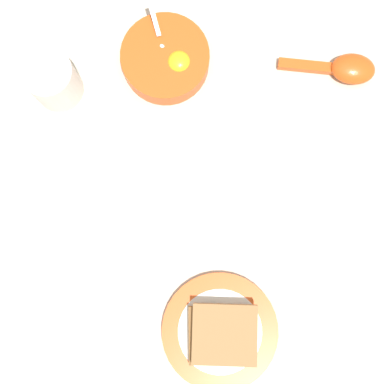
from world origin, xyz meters
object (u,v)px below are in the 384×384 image
Objects in this scene: toast_sandwich at (222,335)px; soup_spoon at (346,69)px; toast_plate at (220,331)px; drinking_cup at (54,77)px; egg_bowl at (166,59)px.

toast_sandwich reaches higher than soup_spoon.
toast_sandwich is 0.81× the size of soup_spoon.
toast_plate is 0.47m from drinking_cup.
egg_bowl reaches higher than soup_spoon.
soup_spoon reaches higher than toast_plate.
drinking_cup is (-0.40, -0.23, 0.03)m from soup_spoon.
toast_sandwich is at bearing -8.48° from toast_plate.
drinking_cup is (-0.40, 0.23, 0.04)m from toast_plate.
soup_spoon is (-0.00, 0.46, 0.01)m from toast_plate.
toast_plate is at bearing -51.88° from egg_bowl.
egg_bowl reaches higher than toast_plate.
egg_bowl is 1.59× the size of drinking_cup.
egg_bowl is at bearing 128.12° from toast_plate.
toast_sandwich is at bearing -29.64° from drinking_cup.
egg_bowl is 0.43m from toast_plate.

